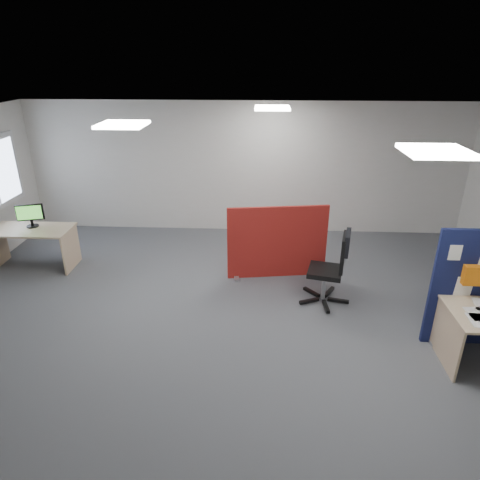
{
  "coord_description": "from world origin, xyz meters",
  "views": [
    {
      "loc": [
        0.34,
        -5.16,
        3.52
      ],
      "look_at": [
        0.04,
        0.61,
        1.0
      ],
      "focal_mm": 32.0,
      "sensor_mm": 36.0,
      "label": 1
    }
  ],
  "objects_px": {
    "red_divider": "(277,243)",
    "second_desk": "(33,238)",
    "monitor_second": "(30,215)",
    "office_chair": "(334,264)"
  },
  "relations": [
    {
      "from": "red_divider",
      "to": "second_desk",
      "type": "distance_m",
      "value": 4.31
    },
    {
      "from": "red_divider",
      "to": "monitor_second",
      "type": "xyz_separation_m",
      "value": [
        -4.3,
        0.24,
        0.33
      ]
    },
    {
      "from": "monitor_second",
      "to": "office_chair",
      "type": "relative_size",
      "value": 0.38
    },
    {
      "from": "second_desk",
      "to": "office_chair",
      "type": "bearing_deg",
      "value": -10.82
    },
    {
      "from": "second_desk",
      "to": "monitor_second",
      "type": "xyz_separation_m",
      "value": [
        0.01,
        0.07,
        0.41
      ]
    },
    {
      "from": "second_desk",
      "to": "monitor_second",
      "type": "height_order",
      "value": "monitor_second"
    },
    {
      "from": "monitor_second",
      "to": "second_desk",
      "type": "bearing_deg",
      "value": -111.91
    },
    {
      "from": "red_divider",
      "to": "monitor_second",
      "type": "relative_size",
      "value": 3.81
    },
    {
      "from": "monitor_second",
      "to": "office_chair",
      "type": "distance_m",
      "value": 5.23
    },
    {
      "from": "second_desk",
      "to": "monitor_second",
      "type": "distance_m",
      "value": 0.42
    }
  ]
}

